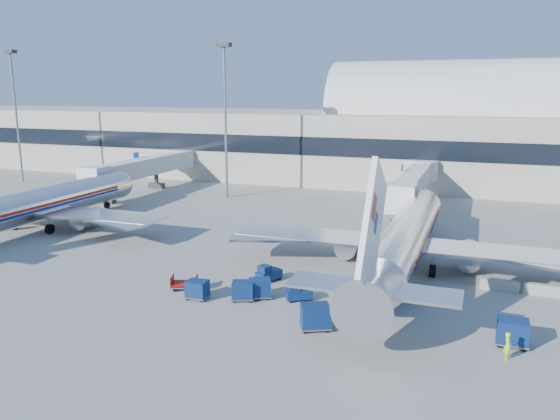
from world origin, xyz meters
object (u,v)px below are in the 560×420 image
at_px(barrier_mid, 544,290).
at_px(cart_open_red, 185,285).
at_px(cart_train_c, 197,289).
at_px(tug_left, 268,273).
at_px(jetbridge_near, 414,181).
at_px(tug_right, 399,287).
at_px(mast_far_west, 14,97).
at_px(airliner_main, 405,239).
at_px(airliner_mid, 36,205).
at_px(barrier_near, 499,285).
at_px(jetbridge_mid, 148,167).
at_px(mast_west, 225,98).
at_px(cart_train_a, 260,288).
at_px(tug_lead, 298,293).
at_px(cart_train_b, 243,290).
at_px(cart_solo_far, 513,332).
at_px(cart_solo_near, 315,316).
at_px(ramp_worker, 508,346).

height_order(barrier_mid, cart_open_red, barrier_mid).
bearing_deg(cart_train_c, tug_left, 56.95).
distance_m(jetbridge_near, tug_right, 33.24).
relative_size(mast_far_west, tug_right, 8.49).
bearing_deg(cart_train_c, airliner_main, 41.47).
distance_m(jetbridge_near, barrier_mid, 32.09).
xyz_separation_m(airliner_mid, mast_far_west, (-28.00, 25.49, 11.87)).
relative_size(airliner_mid, mast_far_west, 1.65).
xyz_separation_m(barrier_near, tug_left, (-18.41, -4.48, 0.21)).
relative_size(jetbridge_near, jetbridge_mid, 1.00).
xyz_separation_m(jetbridge_mid, mast_west, (14.40, -0.81, 10.86)).
distance_m(cart_train_a, cart_train_c, 4.85).
bearing_deg(tug_lead, cart_train_b, 168.48).
distance_m(barrier_mid, cart_open_red, 28.70).
bearing_deg(tug_lead, mast_far_west, 118.42).
relative_size(jetbridge_mid, cart_solo_far, 13.96).
distance_m(jetbridge_mid, mast_west, 18.06).
distance_m(tug_left, cart_train_a, 3.96).
xyz_separation_m(cart_train_b, cart_open_red, (-5.43, 0.52, -0.40)).
relative_size(jetbridge_near, mast_far_west, 1.22).
bearing_deg(cart_open_red, cart_train_b, -24.85).
relative_size(airliner_mid, tug_lead, 16.73).
distance_m(jetbridge_near, cart_train_c, 40.83).
height_order(airliner_main, cart_solo_far, airliner_main).
distance_m(barrier_mid, cart_train_b, 23.79).
height_order(airliner_main, cart_train_b, airliner_main).
bearing_deg(cart_solo_near, ramp_worker, -26.48).
distance_m(jetbridge_mid, cart_solo_far, 65.89).
bearing_deg(tug_right, cart_solo_near, -65.43).
xyz_separation_m(cart_train_a, cart_train_b, (-1.06, -0.88, -0.02)).
bearing_deg(ramp_worker, tug_lead, 65.21).
distance_m(cart_solo_near, cart_open_red, 12.72).
bearing_deg(cart_solo_near, barrier_near, 19.66).
height_order(mast_west, cart_open_red, mast_west).
relative_size(cart_train_a, cart_solo_near, 0.88).
height_order(cart_train_a, cart_solo_near, cart_solo_near).
distance_m(mast_far_west, cart_open_red, 66.82).
distance_m(barrier_near, ramp_worker, 12.34).
bearing_deg(tug_left, cart_train_a, -142.19).
bearing_deg(ramp_worker, airliner_main, 21.42).
distance_m(jetbridge_near, ramp_worker, 42.60).
relative_size(barrier_mid, cart_train_b, 1.46).
height_order(jetbridge_near, cart_solo_near, jetbridge_near).
height_order(airliner_mid, tug_left, airliner_mid).
bearing_deg(airliner_main, mast_west, 139.64).
height_order(tug_lead, cart_train_a, cart_train_a).
height_order(tug_left, cart_train_b, cart_train_b).
xyz_separation_m(cart_train_a, cart_solo_near, (5.70, -3.98, 0.11)).
bearing_deg(airliner_mid, cart_solo_near, -21.25).
xyz_separation_m(tug_lead, cart_train_a, (-2.93, -0.63, 0.23)).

